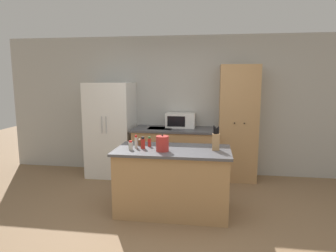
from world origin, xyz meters
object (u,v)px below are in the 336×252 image
Objects in this scene: knife_block at (216,141)px; spice_bottle_short_red at (136,142)px; pantry_cabinet at (238,123)px; refrigerator at (111,129)px; kettle at (162,144)px; spice_bottle_amber_oil at (149,142)px; spice_bottle_tall_dark at (143,143)px; microwave at (181,120)px; spice_bottle_green_herb at (131,146)px; spice_bottle_pale_salt at (139,142)px.

knife_block is 1.87× the size of spice_bottle_short_red.
knife_block is at bearing -105.01° from pantry_cabinet.
kettle is at bearing -51.68° from refrigerator.
refrigerator is 9.90× the size of spice_bottle_short_red.
spice_bottle_short_red is 1.30× the size of spice_bottle_amber_oil.
spice_bottle_tall_dark is 0.30m from kettle.
spice_bottle_short_red is at bearing -144.64° from spice_bottle_amber_oil.
refrigerator is at bearing -173.12° from microwave.
spice_bottle_short_red is (-0.44, -1.60, -0.08)m from microwave.
knife_block is 2.65× the size of spice_bottle_green_herb.
pantry_cabinet is at bearing 46.01° from spice_bottle_short_red.
knife_block reaches higher than microwave.
kettle is (-0.05, -1.73, -0.07)m from microwave.
pantry_cabinet is at bearing 47.40° from spice_bottle_green_herb.
microwave reaches higher than spice_bottle_tall_dark.
spice_bottle_tall_dark is 0.11m from spice_bottle_short_red.
refrigerator is at bearing 143.64° from knife_block.
knife_block is 0.70m from kettle.
pantry_cabinet is 1.04m from microwave.
kettle is (1.24, -1.58, 0.11)m from refrigerator.
microwave is 4.32× the size of spice_bottle_green_herb.
spice_bottle_green_herb is at bearing 178.88° from kettle.
refrigerator reaches higher than microwave.
knife_block is 2.43× the size of spice_bottle_amber_oil.
knife_block is (1.93, -1.42, 0.13)m from refrigerator.
spice_bottle_green_herb is (-0.04, -0.12, -0.02)m from spice_bottle_short_red.
spice_bottle_short_red is 1.42× the size of spice_bottle_green_herb.
spice_bottle_tall_dark is at bearing 160.02° from kettle.
spice_bottle_short_red is 0.13m from spice_bottle_green_herb.
pantry_cabinet reaches higher than microwave.
pantry_cabinet is 16.56× the size of spice_bottle_green_herb.
spice_bottle_green_herb is (0.82, -1.57, 0.07)m from refrigerator.
spice_bottle_tall_dark is at bearing -177.02° from knife_block.
pantry_cabinet is 12.74× the size of spice_bottle_tall_dark.
spice_bottle_tall_dark is at bearing 33.31° from spice_bottle_green_herb.
spice_bottle_short_red is at bearing -59.24° from refrigerator.
spice_bottle_amber_oil is (1.02, -1.33, 0.08)m from refrigerator.
pantry_cabinet is 3.83× the size of microwave.
spice_bottle_amber_oil is at bearing 67.32° from spice_bottle_tall_dark.
microwave is (1.30, 0.16, 0.18)m from refrigerator.
spice_bottle_pale_salt is at bearing -56.32° from refrigerator.
spice_bottle_green_herb is (-1.11, -0.15, -0.06)m from knife_block.
knife_block is 0.92m from spice_bottle_amber_oil.
knife_block is at bearing -5.74° from spice_bottle_amber_oil.
refrigerator is 1.68m from spice_bottle_amber_oil.
refrigerator reaches higher than spice_bottle_amber_oil.
spice_bottle_tall_dark is at bearing -56.85° from refrigerator.
pantry_cabinet reaches higher than spice_bottle_amber_oil.
kettle is at bearing -123.30° from pantry_cabinet.
spice_bottle_short_red is 1.80× the size of spice_bottle_pale_salt.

